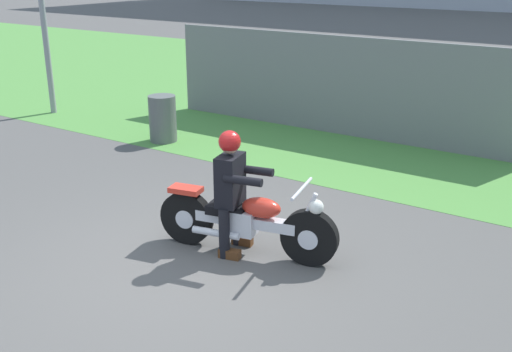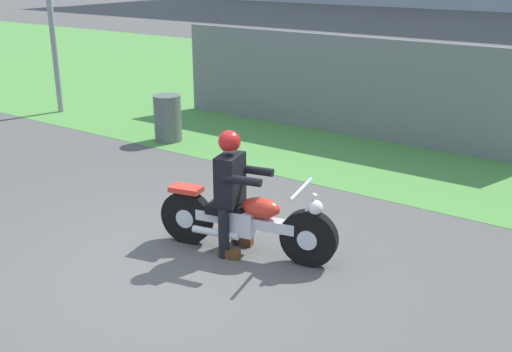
% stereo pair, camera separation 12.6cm
% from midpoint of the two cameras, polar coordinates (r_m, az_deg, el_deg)
% --- Properties ---
extents(ground, '(120.00, 120.00, 0.00)m').
position_cam_midpoint_polar(ground, '(6.56, -6.53, -8.63)').
color(ground, '#565451').
extents(grass_verge, '(60.00, 12.00, 0.01)m').
position_cam_midpoint_polar(grass_verge, '(14.23, 18.23, 6.12)').
color(grass_verge, '#549342').
rests_on(grass_verge, ground).
extents(motorcycle_lead, '(2.06, 0.76, 0.87)m').
position_cam_midpoint_polar(motorcycle_lead, '(6.69, -0.40, -4.24)').
color(motorcycle_lead, black).
rests_on(motorcycle_lead, ground).
extents(rider_lead, '(0.61, 0.54, 1.39)m').
position_cam_midpoint_polar(rider_lead, '(6.60, -1.74, -0.62)').
color(rider_lead, black).
rests_on(rider_lead, ground).
extents(trash_can, '(0.48, 0.48, 0.83)m').
position_cam_midpoint_polar(trash_can, '(11.01, -7.92, 5.37)').
color(trash_can, '#595E5B').
rests_on(trash_can, ground).
extents(fence_segment, '(7.00, 0.06, 1.80)m').
position_cam_midpoint_polar(fence_segment, '(11.40, 8.18, 8.35)').
color(fence_segment, slate).
rests_on(fence_segment, ground).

